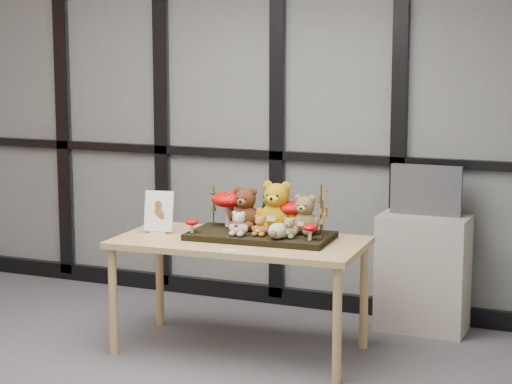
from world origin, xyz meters
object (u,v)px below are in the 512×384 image
at_px(bear_brown_medium, 245,206).
at_px(cabinet, 423,273).
at_px(bear_pooh_yellow, 277,204).
at_px(bear_small_yellow, 260,224).
at_px(bear_beige_small, 289,226).
at_px(sign_holder, 159,214).
at_px(mushroom_front_right, 310,231).
at_px(bear_tan_back, 305,212).
at_px(diorama_tray, 260,236).
at_px(monitor, 426,190).
at_px(bear_white_bow, 239,222).
at_px(plush_cream_hedgehog, 277,230).
at_px(display_table, 240,251).
at_px(mushroom_back_right, 292,215).
at_px(mushroom_front_left, 192,225).
at_px(mushroom_back_left, 229,207).

bearing_deg(bear_brown_medium, cabinet, 34.44).
bearing_deg(cabinet, bear_pooh_yellow, -135.18).
relative_size(bear_small_yellow, bear_beige_small, 1.00).
bearing_deg(cabinet, sign_holder, -148.76).
xyz_separation_m(bear_pooh_yellow, mushroom_front_right, (0.26, -0.15, -0.11)).
relative_size(bear_beige_small, mushroom_front_right, 1.30).
xyz_separation_m(bear_tan_back, sign_holder, (-0.88, -0.15, -0.05)).
bearing_deg(diorama_tray, monitor, 42.12).
xyz_separation_m(bear_brown_medium, bear_white_bow, (0.04, -0.19, -0.06)).
distance_m(bear_pooh_yellow, bear_brown_medium, 0.20).
distance_m(diorama_tray, sign_holder, 0.64).
xyz_separation_m(diorama_tray, plush_cream_hedgehog, (0.15, -0.12, 0.07)).
relative_size(bear_tan_back, mushroom_front_right, 2.47).
height_order(diorama_tray, bear_tan_back, bear_tan_back).
bearing_deg(diorama_tray, sign_holder, -176.65).
height_order(display_table, bear_white_bow, bear_white_bow).
distance_m(display_table, bear_tan_back, 0.44).
relative_size(bear_brown_medium, mushroom_back_right, 1.39).
relative_size(bear_pooh_yellow, mushroom_back_right, 1.64).
height_order(bear_tan_back, mushroom_front_left, bear_tan_back).
relative_size(bear_brown_medium, bear_tan_back, 1.10).
relative_size(bear_pooh_yellow, mushroom_front_left, 3.67).
bearing_deg(monitor, diorama_tray, -134.38).
bearing_deg(bear_beige_small, mushroom_front_right, -7.25).
height_order(bear_small_yellow, mushroom_front_left, bear_small_yellow).
height_order(bear_small_yellow, mushroom_front_right, bear_small_yellow).
bearing_deg(mushroom_front_left, diorama_tray, 22.43).
bearing_deg(mushroom_back_right, mushroom_front_left, -154.15).
height_order(bear_brown_medium, mushroom_front_left, bear_brown_medium).
relative_size(diorama_tray, monitor, 1.86).
relative_size(bear_brown_medium, sign_holder, 1.10).
bearing_deg(monitor, mushroom_back_right, -131.94).
height_order(bear_white_bow, monitor, monitor).
distance_m(bear_white_bow, monitor, 1.27).
bearing_deg(sign_holder, diorama_tray, -3.98).
distance_m(bear_small_yellow, monitor, 1.16).
height_order(display_table, bear_pooh_yellow, bear_pooh_yellow).
height_order(display_table, bear_tan_back, bear_tan_back).
relative_size(display_table, diorama_tray, 1.79).
bearing_deg(monitor, mushroom_front_left, -140.41).
relative_size(bear_tan_back, monitor, 0.57).
relative_size(bear_small_yellow, mushroom_front_right, 1.30).
bearing_deg(mushroom_back_right, bear_tan_back, -15.70).
xyz_separation_m(cabinet, monitor, (-0.00, 0.02, 0.53)).
xyz_separation_m(plush_cream_hedgehog, cabinet, (0.63, 0.91, -0.39)).
bearing_deg(bear_pooh_yellow, mushroom_front_right, -33.49).
height_order(bear_pooh_yellow, bear_white_bow, bear_pooh_yellow).
height_order(bear_white_bow, sign_holder, sign_holder).
distance_m(bear_tan_back, mushroom_front_right, 0.19).
distance_m(bear_beige_small, mushroom_back_left, 0.49).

